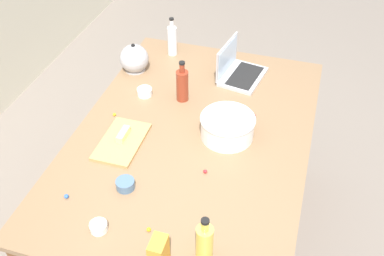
% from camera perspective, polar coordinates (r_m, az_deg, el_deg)
% --- Properties ---
extents(ground_plane, '(12.00, 12.00, 0.00)m').
position_cam_1_polar(ground_plane, '(3.06, -0.00, -13.59)').
color(ground_plane, slate).
extents(island_counter, '(1.79, 1.22, 0.90)m').
position_cam_1_polar(island_counter, '(2.70, -0.00, -8.02)').
color(island_counter, brown).
rests_on(island_counter, ground).
extents(laptop, '(0.34, 0.28, 0.22)m').
position_cam_1_polar(laptop, '(2.81, 5.79, 7.29)').
color(laptop, '#B7B7BC').
rests_on(laptop, island_counter).
extents(mixing_bowl_large, '(0.29, 0.29, 0.13)m').
position_cam_1_polar(mixing_bowl_large, '(2.34, 4.48, 0.21)').
color(mixing_bowl_large, white).
rests_on(mixing_bowl_large, island_counter).
extents(bottle_soy, '(0.07, 0.07, 0.25)m').
position_cam_1_polar(bottle_soy, '(2.57, -1.23, 5.48)').
color(bottle_soy, maroon).
rests_on(bottle_soy, island_counter).
extents(bottle_vinegar, '(0.06, 0.06, 0.26)m').
position_cam_1_polar(bottle_vinegar, '(2.99, -2.52, 11.04)').
color(bottle_vinegar, white).
rests_on(bottle_vinegar, island_counter).
extents(bottle_oil, '(0.07, 0.07, 0.22)m').
position_cam_1_polar(bottle_oil, '(1.83, 1.60, -14.10)').
color(bottle_oil, '#DBC64C').
rests_on(bottle_oil, island_counter).
extents(kettle, '(0.21, 0.18, 0.20)m').
position_cam_1_polar(kettle, '(2.86, -7.28, 8.65)').
color(kettle, '#ADADB2').
rests_on(kettle, island_counter).
extents(cutting_board, '(0.34, 0.21, 0.02)m').
position_cam_1_polar(cutting_board, '(2.36, -8.85, -1.70)').
color(cutting_board, tan).
rests_on(cutting_board, island_counter).
extents(butter_stick_left, '(0.11, 0.04, 0.04)m').
position_cam_1_polar(butter_stick_left, '(2.36, -8.65, -0.79)').
color(butter_stick_left, '#F4E58C').
rests_on(butter_stick_left, cutting_board).
extents(ramekin_small, '(0.09, 0.09, 0.04)m').
position_cam_1_polar(ramekin_small, '(2.13, -8.41, -7.03)').
color(ramekin_small, slate).
rests_on(ramekin_small, island_counter).
extents(ramekin_medium, '(0.08, 0.08, 0.04)m').
position_cam_1_polar(ramekin_medium, '(2.00, -11.70, -12.10)').
color(ramekin_medium, white).
rests_on(ramekin_medium, island_counter).
extents(ramekin_wide, '(0.09, 0.09, 0.04)m').
position_cam_1_polar(ramekin_wide, '(2.66, -6.00, 4.56)').
color(ramekin_wide, white).
rests_on(ramekin_wide, island_counter).
extents(candy_bag, '(0.09, 0.06, 0.17)m').
position_cam_1_polar(candy_bag, '(1.81, -4.21, -15.67)').
color(candy_bag, gold).
rests_on(candy_bag, island_counter).
extents(candy_0, '(0.02, 0.02, 0.02)m').
position_cam_1_polar(candy_0, '(2.18, 1.67, -5.50)').
color(candy_0, red).
rests_on(candy_0, island_counter).
extents(candy_1, '(0.02, 0.02, 0.02)m').
position_cam_1_polar(candy_1, '(2.54, -9.76, 1.68)').
color(candy_1, yellow).
rests_on(candy_1, island_counter).
extents(candy_2, '(0.02, 0.02, 0.02)m').
position_cam_1_polar(candy_2, '(2.15, -15.57, -8.30)').
color(candy_2, blue).
rests_on(candy_2, island_counter).
extents(candy_3, '(0.02, 0.02, 0.02)m').
position_cam_1_polar(candy_3, '(2.52, 7.90, 1.55)').
color(candy_3, red).
rests_on(candy_3, island_counter).
extents(candy_4, '(0.02, 0.02, 0.02)m').
position_cam_1_polar(candy_4, '(1.97, -5.42, -12.64)').
color(candy_4, yellow).
rests_on(candy_4, island_counter).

